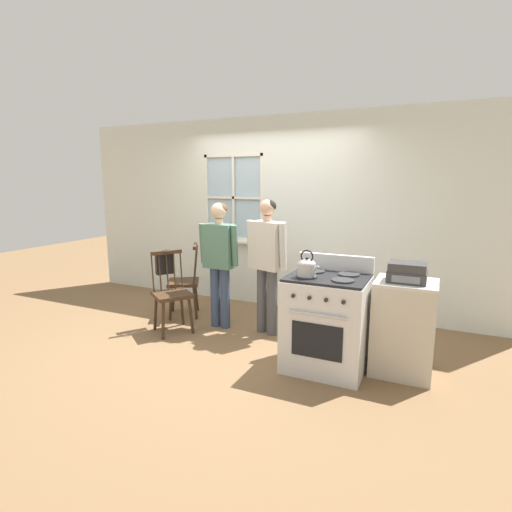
% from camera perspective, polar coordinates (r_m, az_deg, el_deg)
% --- Properties ---
extents(ground_plane, '(16.00, 16.00, 0.00)m').
position_cam_1_polar(ground_plane, '(4.79, -4.03, -11.54)').
color(ground_plane, brown).
extents(wall_back, '(6.40, 0.16, 2.70)m').
position_cam_1_polar(wall_back, '(5.71, 2.91, 5.90)').
color(wall_back, silver).
rests_on(wall_back, ground_plane).
extents(chair_by_window, '(0.57, 0.57, 0.98)m').
position_cam_1_polar(chair_by_window, '(4.94, -11.95, -5.43)').
color(chair_by_window, '#3D2819').
rests_on(chair_by_window, ground_plane).
extents(chair_near_wall, '(0.56, 0.57, 0.98)m').
position_cam_1_polar(chair_near_wall, '(5.48, -10.11, -3.75)').
color(chair_near_wall, '#3D2819').
rests_on(chair_near_wall, ground_plane).
extents(person_elderly_left, '(0.52, 0.22, 1.55)m').
position_cam_1_polar(person_elderly_left, '(4.90, -5.25, 0.27)').
color(person_elderly_left, '#384766').
rests_on(person_elderly_left, ground_plane).
extents(person_teen_center, '(0.58, 0.33, 1.60)m').
position_cam_1_polar(person_teen_center, '(4.66, 1.59, 0.17)').
color(person_teen_center, '#4C4C51').
rests_on(person_teen_center, ground_plane).
extents(stove, '(0.76, 0.68, 1.08)m').
position_cam_1_polar(stove, '(3.96, 10.03, -9.22)').
color(stove, silver).
rests_on(stove, ground_plane).
extents(kettle, '(0.21, 0.17, 0.25)m').
position_cam_1_polar(kettle, '(3.73, 7.27, -1.56)').
color(kettle, '#B7B7BC').
rests_on(kettle, stove).
extents(potted_plant, '(0.15, 0.15, 0.30)m').
position_cam_1_polar(potted_plant, '(5.97, -3.77, 2.94)').
color(potted_plant, '#42474C').
rests_on(potted_plant, wall_back).
extents(handbag, '(0.25, 0.25, 0.31)m').
position_cam_1_polar(handbag, '(5.08, -12.90, -0.99)').
color(handbag, black).
rests_on(handbag, chair_by_window).
extents(side_counter, '(0.55, 0.50, 0.90)m').
position_cam_1_polar(side_counter, '(4.07, 20.31, -9.54)').
color(side_counter, beige).
rests_on(side_counter, ground_plane).
extents(stereo, '(0.34, 0.29, 0.18)m').
position_cam_1_polar(stereo, '(3.90, 20.79, -2.19)').
color(stereo, '#38383A').
rests_on(stereo, side_counter).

